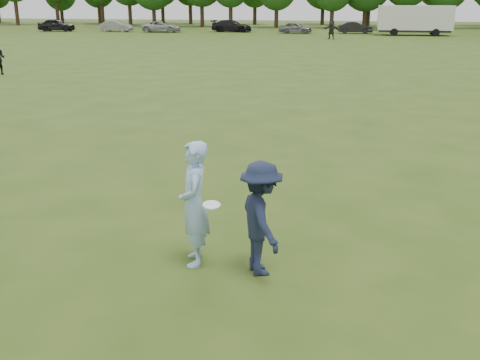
{
  "coord_description": "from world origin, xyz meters",
  "views": [
    {
      "loc": [
        1.63,
        -8.37,
        3.97
      ],
      "look_at": [
        -0.09,
        0.31,
        1.1
      ],
      "focal_mm": 42.0,
      "sensor_mm": 36.0,
      "label": 1
    }
  ],
  "objects_px": {
    "player_far_d": "(331,29)",
    "car_c": "(162,27)",
    "defender": "(261,219)",
    "cargo_trailer": "(415,19)",
    "car_d": "(232,26)",
    "car_b": "(116,26)",
    "car_a": "(56,25)",
    "thrower": "(194,204)",
    "car_f": "(355,28)",
    "car_e": "(296,28)"
  },
  "relations": [
    {
      "from": "car_d",
      "to": "car_b",
      "type": "bearing_deg",
      "value": 103.01
    },
    {
      "from": "car_d",
      "to": "cargo_trailer",
      "type": "bearing_deg",
      "value": -92.6
    },
    {
      "from": "car_a",
      "to": "car_d",
      "type": "xyz_separation_m",
      "value": [
        21.84,
        2.81,
        -0.04
      ]
    },
    {
      "from": "player_far_d",
      "to": "defender",
      "type": "bearing_deg",
      "value": -77.83
    },
    {
      "from": "thrower",
      "to": "defender",
      "type": "bearing_deg",
      "value": 66.62
    },
    {
      "from": "car_c",
      "to": "cargo_trailer",
      "type": "height_order",
      "value": "cargo_trailer"
    },
    {
      "from": "thrower",
      "to": "car_d",
      "type": "distance_m",
      "value": 63.22
    },
    {
      "from": "car_b",
      "to": "car_d",
      "type": "relative_size",
      "value": 0.81
    },
    {
      "from": "defender",
      "to": "car_e",
      "type": "xyz_separation_m",
      "value": [
        -5.68,
        60.47,
        -0.22
      ]
    },
    {
      "from": "car_c",
      "to": "cargo_trailer",
      "type": "distance_m",
      "value": 29.59
    },
    {
      "from": "defender",
      "to": "car_a",
      "type": "height_order",
      "value": "defender"
    },
    {
      "from": "thrower",
      "to": "car_e",
      "type": "relative_size",
      "value": 0.51
    },
    {
      "from": "car_e",
      "to": "car_d",
      "type": "bearing_deg",
      "value": 82.54
    },
    {
      "from": "player_far_d",
      "to": "thrower",
      "type": "bearing_deg",
      "value": -79.0
    },
    {
      "from": "car_a",
      "to": "car_c",
      "type": "bearing_deg",
      "value": -94.71
    },
    {
      "from": "car_b",
      "to": "car_c",
      "type": "distance_m",
      "value": 5.94
    },
    {
      "from": "car_e",
      "to": "cargo_trailer",
      "type": "relative_size",
      "value": 0.43
    },
    {
      "from": "defender",
      "to": "car_b",
      "type": "bearing_deg",
      "value": -2.56
    },
    {
      "from": "player_far_d",
      "to": "car_f",
      "type": "relative_size",
      "value": 0.48
    },
    {
      "from": "car_b",
      "to": "cargo_trailer",
      "type": "distance_m",
      "value": 35.53
    },
    {
      "from": "thrower",
      "to": "car_f",
      "type": "bearing_deg",
      "value": 161.26
    },
    {
      "from": "car_d",
      "to": "cargo_trailer",
      "type": "relative_size",
      "value": 0.55
    },
    {
      "from": "defender",
      "to": "player_far_d",
      "type": "xyz_separation_m",
      "value": [
        -1.16,
        51.85,
        0.08
      ]
    },
    {
      "from": "car_e",
      "to": "car_b",
      "type": "bearing_deg",
      "value": 95.26
    },
    {
      "from": "cargo_trailer",
      "to": "car_a",
      "type": "bearing_deg",
      "value": -179.75
    },
    {
      "from": "car_f",
      "to": "cargo_trailer",
      "type": "height_order",
      "value": "cargo_trailer"
    },
    {
      "from": "thrower",
      "to": "car_c",
      "type": "xyz_separation_m",
      "value": [
        -20.88,
        59.71,
        -0.32
      ]
    },
    {
      "from": "defender",
      "to": "car_c",
      "type": "xyz_separation_m",
      "value": [
        -21.94,
        59.83,
        -0.22
      ]
    },
    {
      "from": "thrower",
      "to": "car_a",
      "type": "height_order",
      "value": "thrower"
    },
    {
      "from": "car_c",
      "to": "car_b",
      "type": "bearing_deg",
      "value": 84.57
    },
    {
      "from": "player_far_d",
      "to": "car_a",
      "type": "xyz_separation_m",
      "value": [
        -34.38,
        7.41,
        -0.2
      ]
    },
    {
      "from": "defender",
      "to": "car_d",
      "type": "relative_size",
      "value": 0.35
    },
    {
      "from": "player_far_d",
      "to": "car_a",
      "type": "bearing_deg",
      "value": 178.72
    },
    {
      "from": "thrower",
      "to": "car_e",
      "type": "distance_m",
      "value": 60.52
    },
    {
      "from": "defender",
      "to": "cargo_trailer",
      "type": "bearing_deg",
      "value": -34.82
    },
    {
      "from": "defender",
      "to": "car_d",
      "type": "bearing_deg",
      "value": -15.06
    },
    {
      "from": "car_a",
      "to": "car_c",
      "type": "height_order",
      "value": "car_a"
    },
    {
      "from": "defender",
      "to": "car_a",
      "type": "xyz_separation_m",
      "value": [
        -35.54,
        59.26,
        -0.11
      ]
    },
    {
      "from": "player_far_d",
      "to": "car_c",
      "type": "bearing_deg",
      "value": 169.87
    },
    {
      "from": "car_d",
      "to": "car_f",
      "type": "height_order",
      "value": "car_d"
    },
    {
      "from": "thrower",
      "to": "defender",
      "type": "distance_m",
      "value": 1.07
    },
    {
      "from": "thrower",
      "to": "car_f",
      "type": "xyz_separation_m",
      "value": [
        2.25,
        61.6,
        -0.32
      ]
    },
    {
      "from": "car_b",
      "to": "cargo_trailer",
      "type": "height_order",
      "value": "cargo_trailer"
    },
    {
      "from": "player_far_d",
      "to": "car_a",
      "type": "height_order",
      "value": "player_far_d"
    },
    {
      "from": "car_a",
      "to": "cargo_trailer",
      "type": "height_order",
      "value": "cargo_trailer"
    },
    {
      "from": "car_b",
      "to": "car_c",
      "type": "height_order",
      "value": "car_b"
    },
    {
      "from": "player_far_d",
      "to": "car_f",
      "type": "xyz_separation_m",
      "value": [
        2.34,
        9.88,
        -0.29
      ]
    },
    {
      "from": "thrower",
      "to": "car_b",
      "type": "relative_size",
      "value": 0.49
    },
    {
      "from": "car_e",
      "to": "defender",
      "type": "bearing_deg",
      "value": -170.76
    },
    {
      "from": "player_far_d",
      "to": "car_f",
      "type": "height_order",
      "value": "player_far_d"
    }
  ]
}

